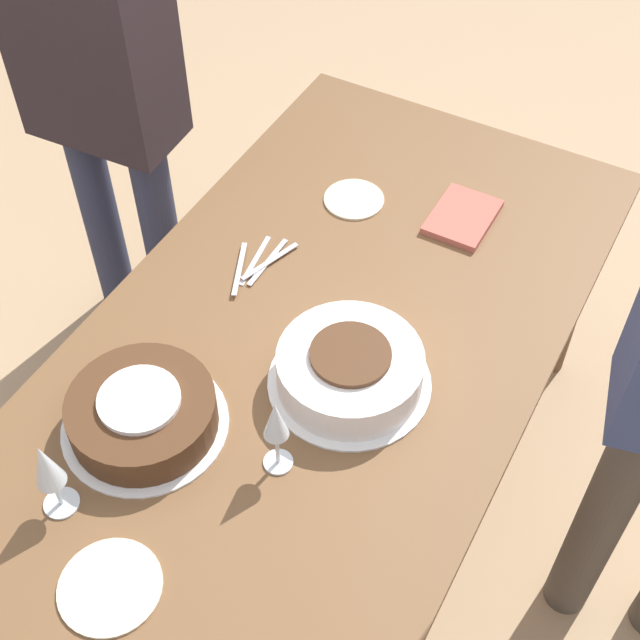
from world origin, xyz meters
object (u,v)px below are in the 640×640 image
object	(u,v)px
wine_glass_far	(276,423)
cake_front_chocolate	(142,413)
wine_glass_near	(46,468)
cake_center_white	(350,369)
person_cutting	(97,74)

from	to	relation	value
wine_glass_far	cake_front_chocolate	bearing A→B (deg)	-79.12
cake_front_chocolate	wine_glass_near	size ratio (longest dim) A/B	1.74
wine_glass_far	cake_center_white	bearing A→B (deg)	172.49
wine_glass_near	wine_glass_far	size ratio (longest dim) A/B	0.99
cake_center_white	cake_front_chocolate	bearing A→B (deg)	-46.71
cake_front_chocolate	person_cutting	size ratio (longest dim) A/B	0.22
cake_center_white	person_cutting	distance (m)	1.08
wine_glass_near	wine_glass_far	world-z (taller)	wine_glass_far
wine_glass_near	wine_glass_far	xyz separation A→B (m)	(-0.27, 0.31, 0.01)
cake_front_chocolate	wine_glass_near	distance (m)	0.24
cake_center_white	wine_glass_far	size ratio (longest dim) A/B	1.76
cake_center_white	person_cutting	world-z (taller)	person_cutting
wine_glass_near	person_cutting	xyz separation A→B (m)	(-0.96, -0.63, 0.04)
cake_center_white	wine_glass_far	xyz separation A→B (m)	(0.24, -0.03, 0.09)
cake_front_chocolate	person_cutting	world-z (taller)	person_cutting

